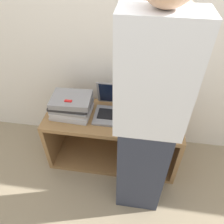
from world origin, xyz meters
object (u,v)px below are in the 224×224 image
object	(u,v)px
laptop_stack_left	(72,105)
laptop_stack_right	(156,118)
person	(148,122)
laptop_open	(114,109)

from	to	relation	value
laptop_stack_left	laptop_stack_right	distance (m)	0.72
laptop_stack_right	person	bearing A→B (deg)	-103.40
laptop_stack_left	person	size ratio (longest dim) A/B	0.19
laptop_stack_left	person	bearing A→B (deg)	-31.90
laptop_open	person	world-z (taller)	person
laptop_open	laptop_stack_right	distance (m)	0.36
laptop_open	person	size ratio (longest dim) A/B	0.18
laptop_open	laptop_stack_left	bearing A→B (deg)	-171.30
laptop_open	laptop_stack_left	distance (m)	0.36
laptop_stack_right	laptop_open	bearing A→B (deg)	171.27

